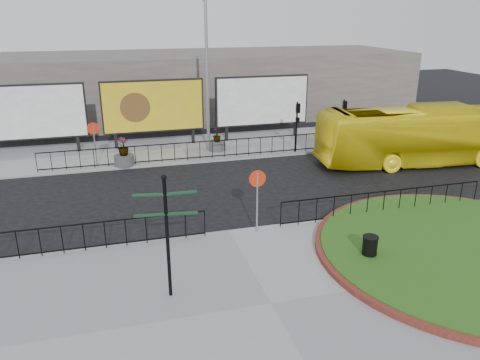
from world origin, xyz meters
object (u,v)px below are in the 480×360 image
object	(u,v)px
litter_bin	(370,248)
lamp_post	(207,72)
billboard_mid	(153,106)
planter_a	(124,156)
fingerpost_sign	(167,225)
bus	(422,135)
planter_b	(217,143)

from	to	relation	value
litter_bin	lamp_post	bearing A→B (deg)	99.80
billboard_mid	planter_a	distance (m)	4.56
planter_a	billboard_mid	bearing A→B (deg)	60.06
fingerpost_sign	billboard_mid	bearing A→B (deg)	95.71
litter_bin	bus	world-z (taller)	bus
planter_a	planter_b	world-z (taller)	planter_a
bus	planter_a	world-z (taller)	bus
litter_bin	billboard_mid	bearing A→B (deg)	108.50
lamp_post	bus	world-z (taller)	lamp_post
billboard_mid	bus	bearing A→B (deg)	-27.61
lamp_post	litter_bin	size ratio (longest dim) A/B	10.47
lamp_post	bus	bearing A→B (deg)	-25.94
bus	planter_a	xyz separation A→B (m)	(-16.00, 3.72, -0.97)
billboard_mid	fingerpost_sign	world-z (taller)	billboard_mid
billboard_mid	litter_bin	bearing A→B (deg)	-71.50
billboard_mid	lamp_post	size ratio (longest dim) A/B	0.67
lamp_post	planter_a	xyz separation A→B (m)	(-5.06, -1.60, -4.17)
billboard_mid	planter_a	world-z (taller)	billboard_mid
billboard_mid	bus	xyz separation A→B (m)	(13.94, -7.29, -0.97)
bus	billboard_mid	bearing A→B (deg)	68.52
fingerpost_sign	planter_a	xyz separation A→B (m)	(-0.81, 13.20, -1.76)
billboard_mid	fingerpost_sign	size ratio (longest dim) A/B	1.63
fingerpost_sign	litter_bin	world-z (taller)	fingerpost_sign
lamp_post	fingerpost_sign	bearing A→B (deg)	-106.03
lamp_post	planter_a	world-z (taller)	lamp_post
billboard_mid	planter_b	bearing A→B (deg)	-30.36
fingerpost_sign	planter_b	size ratio (longest dim) A/B	2.73
planter_a	planter_b	size ratio (longest dim) A/B	1.13
bus	lamp_post	bearing A→B (deg)	70.19
bus	planter_b	world-z (taller)	bus
fingerpost_sign	planter_a	distance (m)	13.34
lamp_post	fingerpost_sign	xyz separation A→B (m)	(-4.25, -14.80, -2.42)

